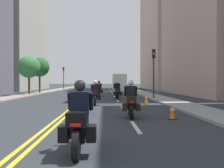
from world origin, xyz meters
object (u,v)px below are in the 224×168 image
(motorcycle_4, at_px, (99,90))
(traffic_light_far, at_px, (64,74))
(street_tree_0, at_px, (29,67))
(parked_truck, at_px, (119,83))
(motorcycle_3, at_px, (117,92))
(traffic_light_near, at_px, (154,65))
(motorcycle_1, at_px, (131,102))
(traffic_cone_1, at_px, (172,112))
(motorcycle_0, at_px, (79,123))
(street_tree_1, at_px, (40,67))
(motorcycle_2, at_px, (95,95))
(traffic_cone_0, at_px, (146,99))

(motorcycle_4, xyz_separation_m, traffic_light_far, (-7.49, 23.26, 2.39))
(street_tree_0, relative_size, parked_truck, 0.70)
(traffic_light_far, bearing_deg, motorcycle_3, -71.99)
(traffic_light_near, height_order, traffic_light_far, traffic_light_near)
(motorcycle_1, relative_size, traffic_light_near, 0.50)
(motorcycle_1, relative_size, motorcycle_4, 1.00)
(traffic_cone_1, bearing_deg, traffic_light_far, 105.08)
(motorcycle_1, bearing_deg, traffic_light_near, 77.68)
(motorcycle_3, xyz_separation_m, street_tree_0, (-9.77, 7.15, 2.57))
(motorcycle_0, xyz_separation_m, street_tree_1, (-7.93, 28.10, 2.80))
(traffic_cone_1, bearing_deg, motorcycle_1, 156.46)
(motorcycle_2, xyz_separation_m, motorcycle_4, (0.06, 10.42, -0.00))
(motorcycle_0, height_order, motorcycle_2, motorcycle_2)
(motorcycle_2, xyz_separation_m, traffic_light_far, (-7.43, 33.68, 2.38))
(traffic_cone_1, bearing_deg, street_tree_0, 120.80)
(traffic_light_far, distance_m, street_tree_0, 21.09)
(motorcycle_4, distance_m, traffic_cone_1, 17.35)
(traffic_light_far, bearing_deg, traffic_cone_1, -74.92)
(motorcycle_0, bearing_deg, motorcycle_4, 89.96)
(motorcycle_3, height_order, street_tree_1, street_tree_1)
(motorcycle_4, bearing_deg, motorcycle_2, -93.52)
(street_tree_0, bearing_deg, traffic_light_near, -28.41)
(motorcycle_2, bearing_deg, street_tree_0, 120.72)
(traffic_cone_1, bearing_deg, motorcycle_3, 97.90)
(traffic_cone_0, height_order, traffic_light_near, traffic_light_near)
(motorcycle_1, height_order, traffic_cone_0, motorcycle_1)
(traffic_light_near, distance_m, parked_truck, 22.14)
(motorcycle_0, xyz_separation_m, parked_truck, (3.13, 38.93, 0.63))
(motorcycle_3, bearing_deg, traffic_cone_0, -73.51)
(motorcycle_0, relative_size, motorcycle_1, 0.98)
(traffic_light_near, height_order, parked_truck, traffic_light_near)
(motorcycle_3, relative_size, traffic_light_far, 0.52)
(traffic_cone_0, distance_m, traffic_cone_1, 7.11)
(motorcycle_1, bearing_deg, motorcycle_0, -103.83)
(motorcycle_0, bearing_deg, motorcycle_3, 84.24)
(motorcycle_0, distance_m, motorcycle_1, 5.76)
(traffic_light_far, bearing_deg, motorcycle_2, -77.55)
(motorcycle_4, height_order, street_tree_1, street_tree_1)
(motorcycle_1, relative_size, parked_truck, 0.34)
(motorcycle_3, distance_m, traffic_cone_0, 5.25)
(traffic_light_near, relative_size, parked_truck, 0.68)
(motorcycle_4, height_order, traffic_light_far, traffic_light_far)
(motorcycle_0, height_order, traffic_cone_0, motorcycle_0)
(street_tree_0, relative_size, street_tree_1, 0.96)
(traffic_cone_0, bearing_deg, motorcycle_2, -171.71)
(traffic_light_near, height_order, street_tree_1, street_tree_1)
(motorcycle_0, distance_m, motorcycle_4, 21.80)
(motorcycle_3, relative_size, street_tree_0, 0.50)
(traffic_cone_1, xyz_separation_m, traffic_light_far, (-10.85, 40.28, 2.73))
(motorcycle_2, height_order, street_tree_0, street_tree_0)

